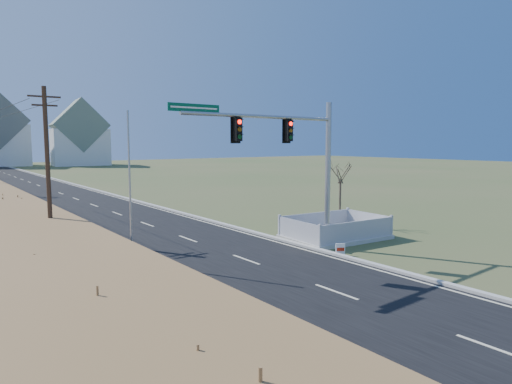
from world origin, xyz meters
The scene contains 10 objects.
ground centered at (0.00, 0.00, 0.00)m, with size 260.00×260.00×0.00m, color #3F5328.
road centered at (0.00, 50.00, 0.03)m, with size 8.00×180.00×0.06m, color black.
curb centered at (4.15, 50.00, 0.09)m, with size 0.30×180.00×0.18m, color #B2AFA8.
utility_pole_near centered at (-6.50, 15.00, 4.68)m, with size 1.80×0.26×9.00m.
condo_ne centered at (20.00, 104.00, 6.84)m, with size 14.12×10.51×16.52m.
traffic_signal_mast centered at (3.19, 3.48, 4.77)m, with size 9.88×0.88×7.87m.
fence_enclosure centered at (7.32, 5.07, 0.27)m, with size 6.14×4.42×1.34m.
open_sign centered at (4.50, 2.00, 0.32)m, with size 0.46×0.28×0.61m.
flagpole centered at (-4.74, 6.67, 2.89)m, with size 0.33×0.33×7.23m.
bare_tree centered at (10.61, 7.79, 3.78)m, with size 1.77×1.77×4.68m.
Camera 1 is at (-12.56, -13.81, 5.78)m, focal length 32.00 mm.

